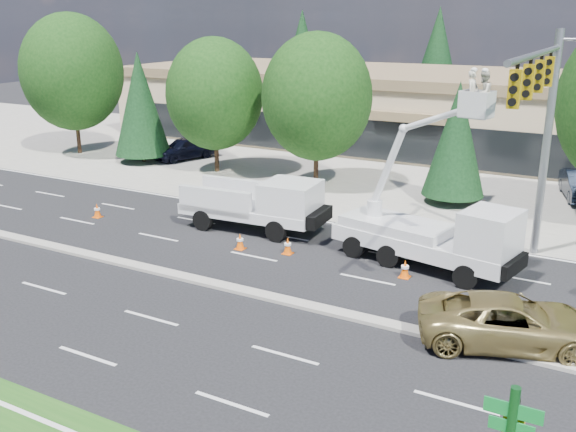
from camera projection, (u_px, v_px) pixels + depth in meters
The scene contains 20 objects.
ground at pixel (208, 284), 23.62m from camera, with size 140.00×140.00×0.00m, color black.
concrete_apron at pixel (394, 173), 40.36m from camera, with size 140.00×22.00×0.01m, color gray.
road_median at pixel (208, 282), 23.60m from camera, with size 120.00×0.55×0.12m, color gray.
strip_mall at pixel (441, 109), 47.87m from camera, with size 50.40×15.40×5.50m.
tree_front_a at pixel (72, 72), 44.56m from camera, with size 7.03×7.03×9.76m.
tree_front_b at pixel (140, 104), 42.34m from camera, with size 3.70×3.70×7.30m.
tree_front_c at pixel (215, 94), 39.31m from camera, with size 5.99×5.99×8.31m.
tree_front_d at pixel (317, 97), 36.03m from camera, with size 6.26×6.26×8.69m.
tree_front_e at pixel (456, 139), 32.87m from camera, with size 3.22×3.22×6.35m.
tree_back_a at pixel (302, 57), 65.42m from camera, with size 5.13×5.13×10.11m.
tree_back_b at pixel (437, 60), 58.96m from camera, with size 5.24×5.24×10.33m.
signal_mast at pixel (544, 114), 23.11m from camera, with size 2.76×10.16×9.00m.
utility_pickup at pixel (260, 209), 29.23m from camera, with size 6.54×2.88×2.45m.
bucket_truck at pixel (437, 229), 24.56m from camera, with size 7.50×3.56×7.74m.
traffic_cone_a at pixel (97, 211), 31.35m from camera, with size 0.40×0.40×0.70m.
traffic_cone_b at pixel (240, 241), 27.06m from camera, with size 0.40×0.40×0.70m.
traffic_cone_c at pixel (288, 246), 26.52m from camera, with size 0.40×0.40×0.70m.
traffic_cone_d at pixel (405, 269), 24.11m from camera, with size 0.40×0.40×0.70m.
minivan at pixel (511, 322), 19.04m from camera, with size 2.50×5.43×1.51m, color #9B874B.
parked_car_west at pixel (185, 148), 44.04m from camera, with size 1.82×4.52×1.54m, color black.
Camera 1 is at (13.05, -17.70, 9.43)m, focal length 40.00 mm.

